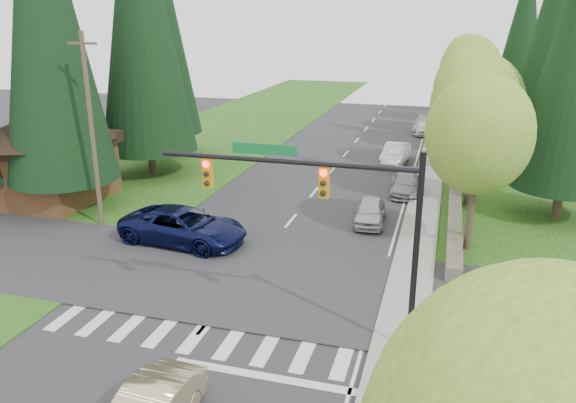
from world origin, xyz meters
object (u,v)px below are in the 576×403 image
at_px(parked_car_a, 370,211).
at_px(parked_car_e, 424,125).
at_px(parked_car_b, 406,184).
at_px(parked_car_c, 395,154).
at_px(parked_car_d, 423,128).
at_px(suv_navy, 184,226).

bearing_deg(parked_car_a, parked_car_e, 83.22).
distance_m(parked_car_a, parked_car_b, 6.12).
xyz_separation_m(parked_car_c, parked_car_d, (1.40, 12.14, -0.12)).
bearing_deg(parked_car_b, parked_car_e, 86.31).
bearing_deg(parked_car_e, parked_car_c, -96.22).
height_order(parked_car_a, parked_car_b, parked_car_a).
distance_m(parked_car_b, parked_car_d, 19.45).
distance_m(suv_navy, parked_car_b, 14.97).
height_order(parked_car_b, parked_car_d, parked_car_d).
distance_m(suv_navy, parked_car_a, 9.95).
xyz_separation_m(suv_navy, parked_car_a, (8.38, 5.37, -0.22)).
bearing_deg(parked_car_a, parked_car_b, 73.01).
bearing_deg(parked_car_e, parked_car_d, -90.25).
relative_size(parked_car_b, parked_car_e, 0.88).
distance_m(parked_car_b, parked_car_e, 20.68).
bearing_deg(parked_car_b, parked_car_c, 97.15).
bearing_deg(parked_car_d, parked_car_a, -99.72).
relative_size(parked_car_a, parked_car_e, 0.77).
bearing_deg(suv_navy, parked_car_a, -51.06).
relative_size(parked_car_b, parked_car_c, 0.93).
height_order(suv_navy, parked_car_d, suv_navy).
height_order(parked_car_c, parked_car_d, parked_car_c).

